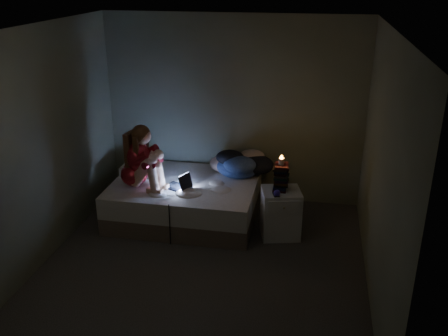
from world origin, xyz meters
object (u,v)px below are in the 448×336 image
(laptop, at_px, (177,180))
(phone, at_px, (274,194))
(bed, at_px, (185,200))
(woman, at_px, (133,156))
(nightstand, at_px, (281,213))
(candle, at_px, (281,162))

(laptop, distance_m, phone, 1.26)
(bed, relative_size, woman, 2.19)
(laptop, bearing_deg, bed, 99.84)
(bed, distance_m, phone, 1.31)
(woman, xyz_separation_m, laptop, (0.54, 0.08, -0.31))
(nightstand, relative_size, candle, 7.69)
(bed, xyz_separation_m, nightstand, (1.29, -0.24, 0.05))
(nightstand, distance_m, candle, 0.67)
(nightstand, height_order, phone, phone)
(woman, bearing_deg, phone, 6.18)
(candle, height_order, phone, candle)
(nightstand, bearing_deg, bed, 155.75)
(laptop, bearing_deg, nightstand, 21.01)
(laptop, xyz_separation_m, candle, (1.31, -0.02, 0.35))
(woman, distance_m, nightstand, 1.98)
(bed, relative_size, laptop, 5.78)
(candle, xyz_separation_m, phone, (-0.06, -0.15, -0.36))
(laptop, relative_size, candle, 4.04)
(bed, xyz_separation_m, laptop, (-0.04, -0.19, 0.37))
(woman, xyz_separation_m, nightstand, (1.87, 0.03, -0.63))
(laptop, height_order, nightstand, laptop)
(bed, bearing_deg, woman, -155.55)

